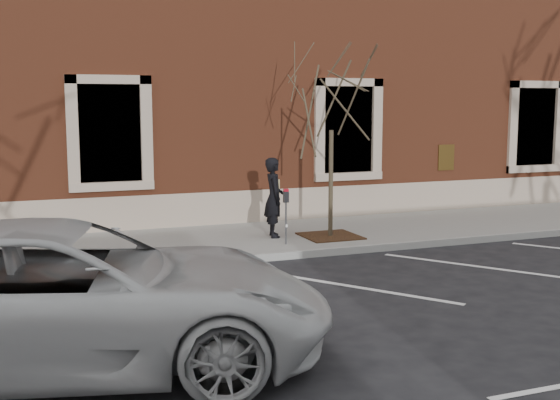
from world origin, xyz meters
name	(u,v)px	position (x,y,z in m)	size (l,w,h in m)	color
ground	(291,258)	(0.00, 0.00, 0.00)	(120.00, 120.00, 0.00)	#28282B
sidewalk_near	(261,239)	(0.00, 1.75, 0.07)	(40.00, 3.50, 0.15)	gray
curb_near	(292,255)	(0.00, -0.05, 0.07)	(40.00, 0.12, 0.15)	#9E9E99
parking_stripes	(339,284)	(0.00, -2.20, 0.00)	(28.00, 4.40, 0.01)	silver
building_civic	(192,71)	(0.00, 7.74, 4.00)	(40.00, 8.62, 8.00)	brown
man	(274,197)	(0.22, 1.53, 1.03)	(0.64, 0.42, 1.75)	black
parking_meter	(286,206)	(0.15, 0.66, 0.96)	(0.11, 0.08, 1.17)	#595B60
tree_grate	(330,236)	(1.38, 1.08, 0.16)	(1.20, 1.20, 0.03)	#473016
sapling	(332,100)	(1.38, 1.08, 3.13)	(2.56, 2.56, 4.26)	#4B402D
white_truck	(66,296)	(-4.63, -4.45, 0.86)	(2.86, 6.20, 1.72)	#BBBEBF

